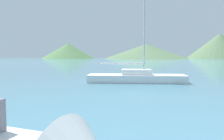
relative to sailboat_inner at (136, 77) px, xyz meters
The scene contains 4 objects.
sailboat_inner is the anchor object (origin of this frame).
hill_west 95.19m from the sailboat_inner, 115.25° to the left, with size 26.32×26.32×7.56m.
hill_central 91.77m from the sailboat_inner, 91.41° to the left, with size 41.12×41.12×7.07m.
hill_east 99.99m from the sailboat_inner, 71.22° to the left, with size 30.00×30.00×12.01m.
Camera 1 is at (2.05, -0.13, 2.26)m, focal length 35.00 mm.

